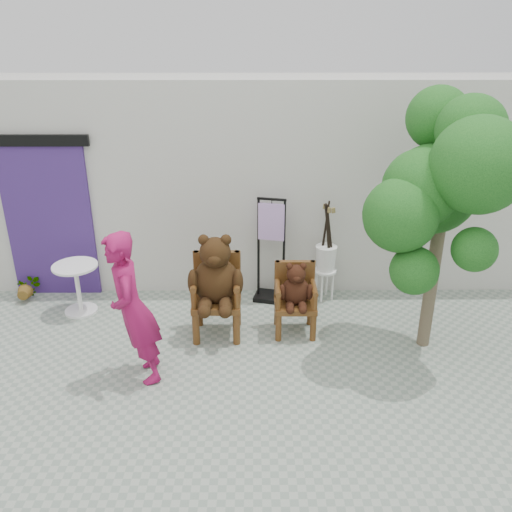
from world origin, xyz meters
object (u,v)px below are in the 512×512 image
(chair_small, at_px, (295,292))
(stool_bucket, at_px, (326,258))
(tree, at_px, (445,178))
(chair_big, at_px, (216,280))
(cafe_table, at_px, (77,283))
(display_stand, at_px, (271,262))
(person, at_px, (133,309))

(chair_small, bearing_deg, stool_bucket, 61.19)
(stool_bucket, height_order, tree, tree)
(chair_big, distance_m, stool_bucket, 1.76)
(cafe_table, xyz_separation_m, display_stand, (2.63, 0.36, 0.14))
(display_stand, bearing_deg, cafe_table, -159.00)
(cafe_table, xyz_separation_m, tree, (4.45, -0.91, 1.71))
(chair_big, height_order, cafe_table, chair_big)
(chair_small, distance_m, person, 2.08)
(chair_big, bearing_deg, cafe_table, 163.06)
(chair_small, bearing_deg, chair_big, -176.65)
(display_stand, bearing_deg, stool_bucket, 13.35)
(chair_small, bearing_deg, person, -151.72)
(person, height_order, tree, tree)
(person, xyz_separation_m, display_stand, (1.53, 1.86, -0.29))
(tree, bearing_deg, chair_small, 166.06)
(chair_big, distance_m, chair_small, 1.01)
(cafe_table, bearing_deg, chair_big, -16.94)
(cafe_table, relative_size, display_stand, 0.47)
(display_stand, distance_m, tree, 2.71)
(chair_small, height_order, stool_bucket, stool_bucket)
(cafe_table, distance_m, display_stand, 2.66)
(person, xyz_separation_m, stool_bucket, (2.30, 1.87, -0.23))
(chair_small, relative_size, tree, 0.32)
(chair_big, bearing_deg, display_stand, 53.19)
(chair_big, xyz_separation_m, stool_bucket, (1.48, 0.95, -0.12))
(person, height_order, cafe_table, person)
(chair_small, xyz_separation_m, display_stand, (-0.28, 0.89, 0.01))
(stool_bucket, relative_size, tree, 0.48)
(tree, bearing_deg, chair_big, 172.70)
(stool_bucket, distance_m, tree, 2.23)
(chair_big, height_order, stool_bucket, stool_bucket)
(stool_bucket, bearing_deg, chair_big, -147.31)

